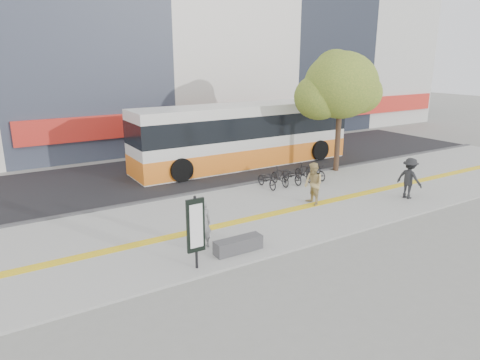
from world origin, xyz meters
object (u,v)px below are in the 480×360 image
pedestrian_dark (409,178)px  seated_woman (202,224)px  bench (238,245)px  street_tree (339,87)px  bus (244,137)px  signboard (196,227)px  pedestrian_tan (313,184)px

pedestrian_dark → seated_woman: bearing=83.2°
bench → seated_woman: 1.32m
street_tree → bus: (-3.47, 3.68, -2.85)m
signboard → bus: bus is taller
bench → seated_woman: seated_woman is taller
bus → signboard: bearing=-128.3°
pedestrian_tan → seated_woman: bearing=-70.1°
pedestrian_tan → bus: bearing=176.4°
bus → pedestrian_dark: 9.40m
street_tree → bus: bearing=133.3°
seated_woman → pedestrian_dark: size_ratio=0.90×
signboard → pedestrian_dark: bearing=5.6°
signboard → seated_woman: (0.80, 1.19, -0.49)m
bench → pedestrian_dark: (9.10, 0.75, 0.66)m
bus → pedestrian_tan: bearing=-99.9°
signboard → street_tree: (11.38, 6.33, 3.15)m
pedestrian_dark → signboard: bearing=89.6°
signboard → seated_woman: signboard is taller
bench → bus: bus is taller
bench → pedestrian_tan: size_ratio=0.91×
signboard → pedestrian_tan: bearing=21.3°
seated_woman → pedestrian_tan: bearing=-157.7°
street_tree → bus: size_ratio=0.49×
bench → signboard: (-1.60, -0.31, 1.06)m
pedestrian_tan → pedestrian_dark: (4.08, -1.53, 0.01)m
street_tree → bus: 5.80m
bus → pedestrian_tan: bus is taller
signboard → bus: bearing=51.7°
pedestrian_tan → pedestrian_dark: size_ratio=0.99×
pedestrian_tan → pedestrian_dark: 4.36m
seated_woman → pedestrian_dark: bearing=-172.0°
street_tree → pedestrian_dark: 6.39m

